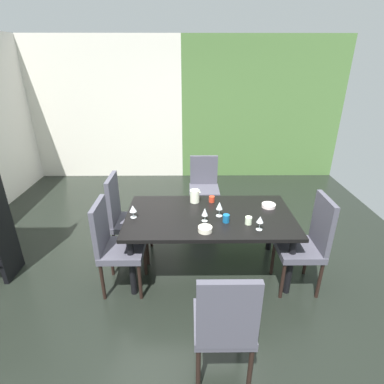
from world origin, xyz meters
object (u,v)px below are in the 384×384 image
at_px(cup_center, 226,218).
at_px(pitcher_corner, 195,196).
at_px(cup_west, 212,199).
at_px(dining_table, 209,221).
at_px(chair_head_far, 204,184).
at_px(wine_glass_north, 133,209).
at_px(wine_glass_right, 205,212).
at_px(chair_left_near, 114,243).
at_px(chair_right_near, 308,240).
at_px(cup_front, 248,221).
at_px(chair_left_far, 124,214).
at_px(wine_glass_near_shelf, 219,206).
at_px(serving_bowl_near_window, 205,229).
at_px(wine_glass_rear, 260,220).
at_px(chair_head_near, 225,322).
at_px(serving_bowl_left, 269,205).

bearing_deg(cup_center, pitcher_corner, 123.36).
bearing_deg(cup_west, dining_table, -97.84).
xyz_separation_m(chair_head_far, cup_west, (0.04, -0.99, 0.22)).
relative_size(wine_glass_north, wine_glass_right, 0.96).
xyz_separation_m(wine_glass_right, cup_center, (0.22, -0.02, -0.06)).
height_order(dining_table, wine_glass_right, wine_glass_right).
bearing_deg(chair_left_near, chair_right_near, 90.00).
bearing_deg(wine_glass_right, cup_front, -8.55).
relative_size(chair_left_far, wine_glass_near_shelf, 6.38).
distance_m(serving_bowl_near_window, cup_center, 0.29).
bearing_deg(chair_left_far, pitcher_corner, 92.54).
xyz_separation_m(chair_left_far, wine_glass_rear, (1.48, -0.60, 0.26)).
bearing_deg(wine_glass_near_shelf, serving_bowl_near_window, -117.80).
bearing_deg(wine_glass_right, wine_glass_near_shelf, 34.06).
distance_m(wine_glass_north, serving_bowl_near_window, 0.81).
bearing_deg(serving_bowl_near_window, wine_glass_north, 158.85).
xyz_separation_m(dining_table, chair_head_near, (0.03, -1.32, -0.08)).
bearing_deg(chair_head_far, serving_bowl_left, 121.41).
bearing_deg(chair_left_near, pitcher_corner, 125.95).
bearing_deg(wine_glass_north, cup_west, 23.07).
distance_m(chair_head_far, chair_left_far, 1.43).
relative_size(dining_table, serving_bowl_near_window, 12.93).
bearing_deg(chair_left_near, serving_bowl_left, 105.52).
distance_m(serving_bowl_left, cup_west, 0.66).
bearing_deg(cup_front, wine_glass_rear, -51.73).
relative_size(wine_glass_north, wine_glass_near_shelf, 0.85).
bearing_deg(serving_bowl_left, chair_left_far, 176.45).
relative_size(chair_left_far, cup_front, 13.25).
bearing_deg(serving_bowl_left, wine_glass_north, -171.34).
bearing_deg(chair_right_near, cup_west, 57.64).
xyz_separation_m(chair_left_far, wine_glass_north, (0.18, -0.34, 0.25)).
bearing_deg(cup_front, chair_left_near, -176.42).
xyz_separation_m(serving_bowl_left, serving_bowl_near_window, (-0.76, -0.52, 0.01)).
relative_size(chair_right_near, cup_west, 14.75).
relative_size(wine_glass_right, cup_center, 1.76).
bearing_deg(wine_glass_near_shelf, cup_center, -65.79).
height_order(cup_front, cup_west, cup_front).
bearing_deg(chair_right_near, cup_front, 82.00).
relative_size(chair_left_far, serving_bowl_near_window, 7.55).
bearing_deg(wine_glass_right, wine_glass_north, 173.64).
height_order(wine_glass_right, cup_center, wine_glass_right).
relative_size(wine_glass_north, serving_bowl_left, 0.91).
xyz_separation_m(serving_bowl_left, cup_west, (-0.65, 0.14, 0.02)).
height_order(chair_left_near, cup_front, chair_left_near).
bearing_deg(chair_left_far, wine_glass_near_shelf, 74.29).
bearing_deg(wine_glass_north, dining_table, 3.35).
bearing_deg(cup_center, chair_right_near, -8.74).
distance_m(wine_glass_right, cup_center, 0.23).
distance_m(chair_head_far, serving_bowl_near_window, 1.67).
height_order(dining_table, chair_left_far, chair_left_far).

